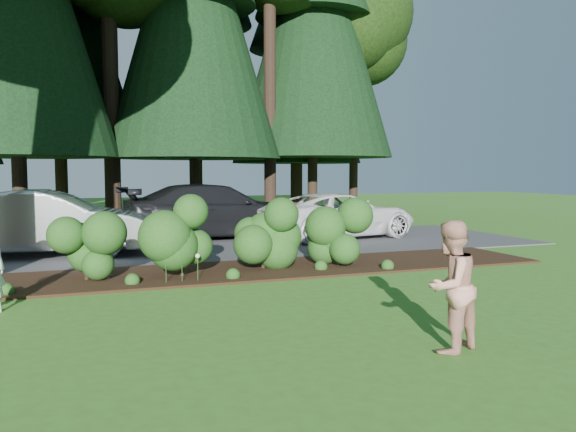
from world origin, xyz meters
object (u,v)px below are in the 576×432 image
at_px(car_dark_suv, 216,211).
at_px(adult, 450,286).
at_px(car_white_suv, 339,215).
at_px(car_silver_wagon, 50,223).

height_order(car_dark_suv, adult, car_dark_suv).
height_order(car_white_suv, car_dark_suv, car_dark_suv).
height_order(car_silver_wagon, car_dark_suv, car_dark_suv).
height_order(car_white_suv, adult, adult).
relative_size(car_dark_suv, adult, 3.76).
xyz_separation_m(car_white_suv, adult, (-3.60, -10.65, 0.04)).
xyz_separation_m(car_dark_suv, adult, (0.08, -11.97, -0.10)).
distance_m(car_silver_wagon, adult, 10.79).
bearing_deg(car_dark_suv, car_silver_wagon, 109.55).
bearing_deg(car_white_suv, car_silver_wagon, 85.54).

